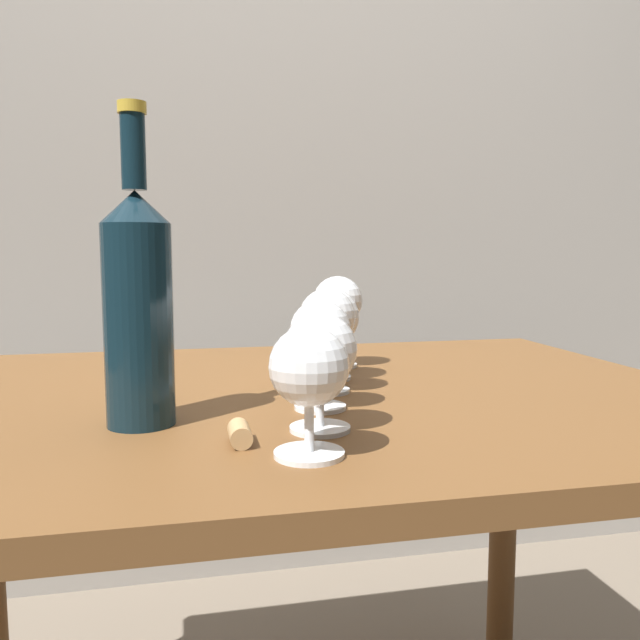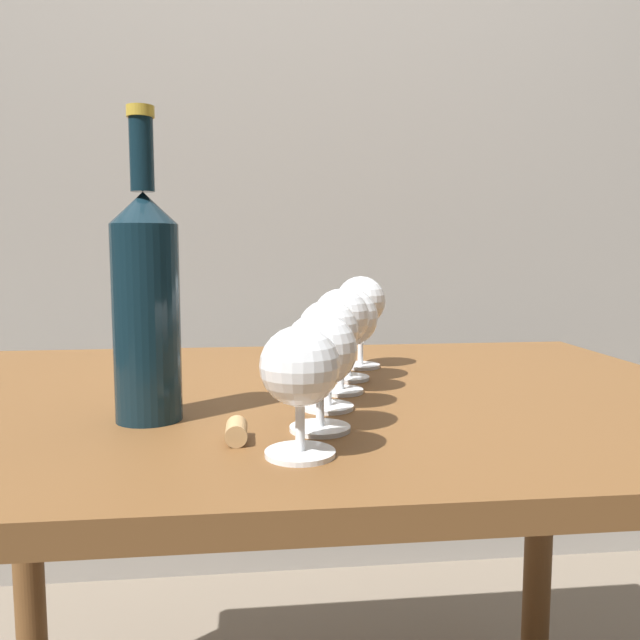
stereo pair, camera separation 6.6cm
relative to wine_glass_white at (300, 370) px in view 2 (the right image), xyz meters
The scene contains 10 objects.
back_wall 1.30m from the wine_glass_white, 88.16° to the left, with size 5.00×0.08×2.60m, color gray.
dining_table 0.34m from the wine_glass_white, 82.05° to the left, with size 1.13×0.80×0.73m.
wine_glass_white is the anchor object (origin of this frame).
wine_glass_merlot 0.09m from the wine_glass_white, 71.00° to the left, with size 0.08×0.08×0.13m.
wine_glass_amber 0.18m from the wine_glass_white, 74.47° to the left, with size 0.07×0.07×0.13m.
wine_glass_chardonnay 0.27m from the wine_glass_white, 73.57° to the left, with size 0.08×0.08×0.14m.
wine_glass_cabernet 0.36m from the wine_glass_white, 73.80° to the left, with size 0.09×0.09×0.14m.
wine_glass_empty 0.46m from the wine_glass_white, 72.91° to the left, with size 0.08×0.08×0.15m.
wine_bottle 0.22m from the wine_glass_white, 137.56° to the left, with size 0.07×0.07×0.34m.
cork 0.10m from the wine_glass_white, 140.11° to the left, with size 0.02×0.02×0.04m, color tan.
Camera 2 is at (-0.09, -0.85, 0.92)m, focal length 35.74 mm.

